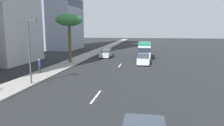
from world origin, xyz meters
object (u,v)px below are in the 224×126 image
Objects in this scene: minibus_third at (145,50)px; pedestrian_by_tree at (39,65)px; palm_tree at (69,21)px; street_lamp at (30,44)px; car_fourth at (106,53)px; car_second at (143,59)px.

minibus_third reaches higher than pedestrian_by_tree.
palm_tree is 1.24× the size of street_lamp.
palm_tree reaches higher than car_fourth.
pedestrian_by_tree is at bearing 176.44° from palm_tree.
minibus_third is at bearing -55.68° from palm_tree.
palm_tree reaches higher than pedestrian_by_tree.
minibus_third is 0.87× the size of palm_tree.
car_fourth is (-0.03, 7.17, -0.87)m from minibus_third.
car_fourth is 0.63× the size of palm_tree.
car_second is at bearing 106.64° from pedestrian_by_tree.
street_lamp is (-12.91, -1.21, -2.60)m from palm_tree.
minibus_third reaches higher than car_second.
street_lamp is (-20.69, 10.19, 2.31)m from minibus_third.
street_lamp is at bearing 153.77° from minibus_third.
car_fourth is 10.56m from palm_tree.
minibus_third is 1.08× the size of street_lamp.
minibus_third is 7.22m from car_fourth.
car_second is 0.75× the size of street_lamp.
car_second is 0.96× the size of car_fourth.
palm_tree is (-7.78, 11.40, 4.91)m from minibus_third.
car_second is 2.64× the size of pedestrian_by_tree.
minibus_third is 14.65m from palm_tree.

